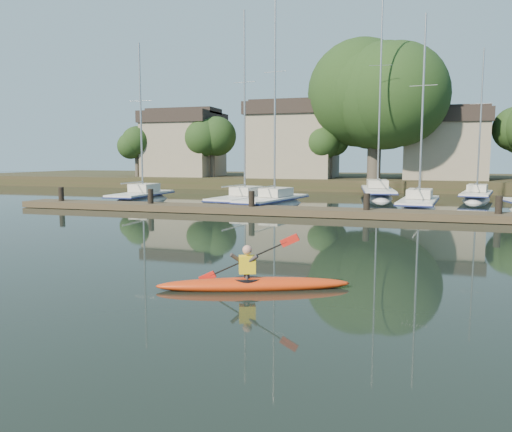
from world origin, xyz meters
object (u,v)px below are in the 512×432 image
(dock, at_px, (307,211))
(sailboat_3, at_px, (418,212))
(sailboat_7, at_px, (476,202))
(sailboat_2, at_px, (273,209))
(sailboat_6, at_px, (377,199))
(sailboat_0, at_px, (142,204))
(sailboat_1, at_px, (243,208))
(kayak, at_px, (253,282))

(dock, xyz_separation_m, sailboat_3, (5.58, 5.04, -0.39))
(dock, bearing_deg, sailboat_7, 52.98)
(sailboat_2, relative_size, sailboat_6, 0.82)
(sailboat_0, xyz_separation_m, sailboat_1, (7.40, -0.36, 0.01))
(sailboat_1, bearing_deg, sailboat_2, -4.73)
(kayak, distance_m, dock, 14.78)
(sailboat_1, distance_m, sailboat_2, 2.12)
(kayak, distance_m, sailboat_7, 28.60)
(dock, height_order, sailboat_6, sailboat_6)
(kayak, xyz_separation_m, sailboat_7, (8.02, 27.45, -0.34))
(kayak, height_order, dock, kayak)
(kayak, height_order, sailboat_6, sailboat_6)
(dock, xyz_separation_m, sailboat_2, (-2.88, 3.98, -0.38))
(kayak, bearing_deg, dock, 75.78)
(dock, distance_m, sailboat_2, 4.93)
(sailboat_1, relative_size, sailboat_6, 0.78)
(kayak, xyz_separation_m, sailboat_3, (3.98, 19.73, -0.35))
(dock, distance_m, sailboat_3, 7.53)
(sailboat_0, bearing_deg, sailboat_2, -5.89)
(sailboat_2, xyz_separation_m, sailboat_6, (5.66, 9.76, -0.02))
(kayak, distance_m, sailboat_0, 24.00)
(dock, xyz_separation_m, sailboat_1, (-4.95, 4.48, -0.38))
(sailboat_0, distance_m, sailboat_1, 7.41)
(sailboat_2, bearing_deg, sailboat_7, 46.34)
(kayak, relative_size, sailboat_3, 0.36)
(sailboat_0, xyz_separation_m, sailboat_3, (17.93, 0.20, 0.01))
(sailboat_1, height_order, sailboat_2, sailboat_2)
(sailboat_3, bearing_deg, kayak, -95.04)
(kayak, relative_size, sailboat_6, 0.26)
(sailboat_0, height_order, sailboat_6, sailboat_6)
(sailboat_3, height_order, sailboat_7, sailboat_3)
(sailboat_6, xyz_separation_m, sailboat_7, (6.84, -0.99, 0.02))
(sailboat_0, distance_m, sailboat_7, 23.35)
(sailboat_1, bearing_deg, sailboat_7, 38.29)
(dock, bearing_deg, sailboat_3, 42.06)
(dock, relative_size, sailboat_3, 2.78)
(kayak, height_order, sailboat_1, sailboat_1)
(sailboat_0, bearing_deg, sailboat_6, 29.76)
(sailboat_0, bearing_deg, sailboat_3, -0.11)
(sailboat_3, xyz_separation_m, sailboat_6, (-2.80, 8.71, -0.01))
(sailboat_0, height_order, sailboat_7, sailboat_0)
(kayak, bearing_deg, sailboat_2, 83.06)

